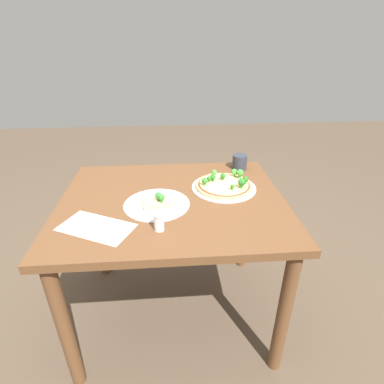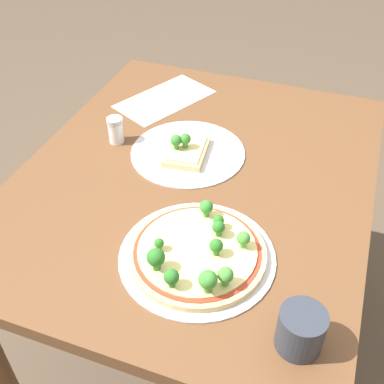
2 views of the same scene
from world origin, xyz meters
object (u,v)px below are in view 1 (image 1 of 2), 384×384
drinking_cup (240,162)px  pizza_tray_whole (225,185)px  condiment_shaker (159,222)px  dining_table (173,218)px  pizza_tray_slice (158,203)px

drinking_cup → pizza_tray_whole: bearing=-118.9°
drinking_cup → condiment_shaker: drinking_cup is taller
condiment_shaker → drinking_cup: bearing=52.0°
dining_table → drinking_cup: size_ratio=12.63×
pizza_tray_whole → drinking_cup: 0.26m
pizza_tray_whole → condiment_shaker: size_ratio=4.44×
dining_table → pizza_tray_slice: 0.14m
dining_table → condiment_shaker: bearing=-102.9°
dining_table → drinking_cup: (0.39, 0.32, 0.15)m
pizza_tray_whole → condiment_shaker: bearing=-133.0°
pizza_tray_whole → dining_table: bearing=-159.9°
pizza_tray_whole → pizza_tray_slice: bearing=-156.2°
drinking_cup → condiment_shaker: size_ratio=1.14×
dining_table → pizza_tray_whole: (0.26, 0.10, 0.12)m
drinking_cup → dining_table: bearing=-140.2°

